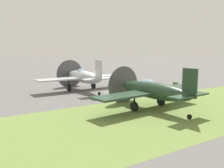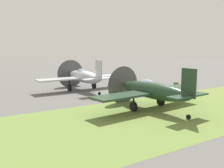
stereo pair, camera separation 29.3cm
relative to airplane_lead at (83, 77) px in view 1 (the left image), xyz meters
name	(u,v)px [view 1 (the left image)]	position (x,y,z in m)	size (l,w,h in m)	color
ground_plane	(98,92)	(0.88, -2.07, -1.61)	(160.00, 160.00, 0.00)	#605E5B
grass_verge	(167,112)	(0.88, -12.75, -1.61)	(120.00, 11.00, 0.01)	olive
airplane_lead	(83,77)	(0.00, 0.00, 0.00)	(10.73, 8.54, 3.85)	#B2B7BC
airplane_wingman	(152,90)	(0.54, -11.30, -0.05)	(10.50, 8.30, 3.73)	#233D28
fuel_drum	(175,86)	(9.50, -5.58, -1.16)	(0.60, 0.60, 0.90)	#476633
supply_crate	(151,91)	(5.18, -6.13, -1.29)	(0.90, 0.90, 0.64)	olive
runway_marker_cone	(163,94)	(5.28, -7.86, -1.39)	(0.36, 0.36, 0.44)	orange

